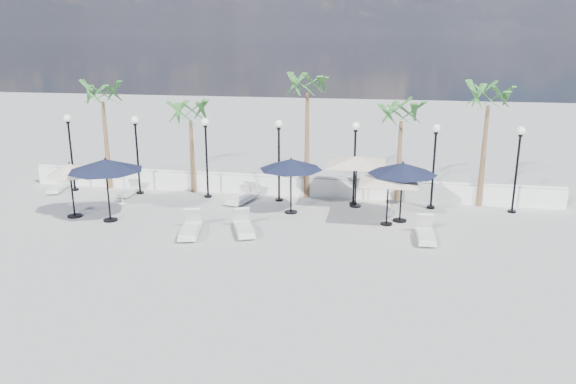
% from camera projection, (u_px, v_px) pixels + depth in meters
% --- Properties ---
extents(ground, '(100.00, 100.00, 0.00)m').
position_uv_depth(ground, '(246.00, 251.00, 20.42)').
color(ground, '#979792').
rests_on(ground, ground).
extents(balustrade, '(26.00, 0.30, 1.01)m').
position_uv_depth(balustrade, '(283.00, 186.00, 27.40)').
color(balustrade, white).
rests_on(balustrade, ground).
extents(lamppost_0, '(0.36, 0.36, 3.84)m').
position_uv_depth(lamppost_0, '(70.00, 142.00, 27.65)').
color(lamppost_0, black).
rests_on(lamppost_0, ground).
extents(lamppost_1, '(0.36, 0.36, 3.84)m').
position_uv_depth(lamppost_1, '(137.00, 144.00, 27.07)').
color(lamppost_1, black).
rests_on(lamppost_1, ground).
extents(lamppost_2, '(0.36, 0.36, 3.84)m').
position_uv_depth(lamppost_2, '(206.00, 146.00, 26.49)').
color(lamppost_2, black).
rests_on(lamppost_2, ground).
extents(lamppost_3, '(0.36, 0.36, 3.84)m').
position_uv_depth(lamppost_3, '(279.00, 149.00, 25.90)').
color(lamppost_3, black).
rests_on(lamppost_3, ground).
extents(lamppost_4, '(0.36, 0.36, 3.84)m').
position_uv_depth(lamppost_4, '(355.00, 152.00, 25.32)').
color(lamppost_4, black).
rests_on(lamppost_4, ground).
extents(lamppost_5, '(0.36, 0.36, 3.84)m').
position_uv_depth(lamppost_5, '(434.00, 154.00, 24.74)').
color(lamppost_5, black).
rests_on(lamppost_5, ground).
extents(lamppost_6, '(0.36, 0.36, 3.84)m').
position_uv_depth(lamppost_6, '(518.00, 157.00, 24.15)').
color(lamppost_6, black).
rests_on(lamppost_6, ground).
extents(palm_0, '(2.60, 2.60, 5.50)m').
position_uv_depth(palm_0, '(102.00, 99.00, 27.60)').
color(palm_0, brown).
rests_on(palm_0, ground).
extents(palm_1, '(2.60, 2.60, 4.70)m').
position_uv_depth(palm_1, '(190.00, 117.00, 27.07)').
color(palm_1, brown).
rests_on(palm_1, ground).
extents(palm_2, '(2.60, 2.60, 6.10)m').
position_uv_depth(palm_2, '(308.00, 90.00, 25.74)').
color(palm_2, brown).
rests_on(palm_2, ground).
extents(palm_3, '(2.60, 2.60, 4.90)m').
position_uv_depth(palm_3, '(401.00, 118.00, 25.35)').
color(palm_3, brown).
rests_on(palm_3, ground).
extents(palm_4, '(2.60, 2.60, 5.70)m').
position_uv_depth(palm_4, '(488.00, 102.00, 24.52)').
color(palm_4, brown).
rests_on(palm_4, ground).
extents(lounger_0, '(0.97, 1.88, 0.67)m').
position_uv_depth(lounger_0, '(58.00, 187.00, 28.13)').
color(lounger_0, silver).
rests_on(lounger_0, ground).
extents(lounger_1, '(0.60, 1.69, 0.63)m').
position_uv_depth(lounger_1, '(129.00, 191.00, 27.50)').
color(lounger_1, silver).
rests_on(lounger_1, ground).
extents(lounger_2, '(0.71, 1.67, 0.61)m').
position_uv_depth(lounger_2, '(241.00, 196.00, 26.56)').
color(lounger_2, silver).
rests_on(lounger_2, ground).
extents(lounger_3, '(1.09, 2.21, 0.79)m').
position_uv_depth(lounger_3, '(190.00, 228.00, 22.00)').
color(lounger_3, silver).
rests_on(lounger_3, ground).
extents(lounger_4, '(1.36, 2.15, 0.77)m').
position_uv_depth(lounger_4, '(244.00, 227.00, 22.20)').
color(lounger_4, silver).
rests_on(lounger_4, ground).
extents(lounger_5, '(1.25, 2.23, 0.80)m').
position_uv_depth(lounger_5, '(243.00, 197.00, 26.29)').
color(lounger_5, silver).
rests_on(lounger_5, ground).
extents(lounger_6, '(0.72, 2.05, 0.76)m').
position_uv_depth(lounger_6, '(426.00, 234.00, 21.47)').
color(lounger_6, silver).
rests_on(lounger_6, ground).
extents(side_table_0, '(0.46, 0.46, 0.44)m').
position_uv_depth(side_table_0, '(74.00, 207.00, 24.70)').
color(side_table_0, silver).
rests_on(side_table_0, ground).
extents(side_table_1, '(0.47, 0.47, 0.45)m').
position_uv_depth(side_table_1, '(122.00, 198.00, 26.11)').
color(side_table_1, silver).
rests_on(side_table_1, ground).
extents(side_table_2, '(0.59, 0.59, 0.57)m').
position_uv_depth(side_table_2, '(392.00, 206.00, 24.54)').
color(side_table_2, silver).
rests_on(side_table_2, ground).
extents(parasol_navy_left, '(3.10, 3.10, 2.73)m').
position_uv_depth(parasol_navy_left, '(106.00, 165.00, 23.09)').
color(parasol_navy_left, black).
rests_on(parasol_navy_left, ground).
extents(parasol_navy_mid, '(2.78, 2.78, 2.49)m').
position_uv_depth(parasol_navy_mid, '(291.00, 164.00, 24.20)').
color(parasol_navy_mid, black).
rests_on(parasol_navy_mid, ground).
extents(parasol_navy_right, '(2.88, 2.88, 2.58)m').
position_uv_depth(parasol_navy_right, '(403.00, 169.00, 23.06)').
color(parasol_navy_right, black).
rests_on(parasol_navy_right, ground).
extents(parasol_cream_sq_a, '(5.11, 5.11, 2.51)m').
position_uv_depth(parasol_cream_sq_a, '(357.00, 157.00, 25.06)').
color(parasol_cream_sq_a, black).
rests_on(parasol_cream_sq_a, ground).
extents(parasol_cream_sq_b, '(4.66, 4.66, 2.33)m').
position_uv_depth(parasol_cream_sq_b, '(389.00, 174.00, 22.67)').
color(parasol_cream_sq_b, black).
rests_on(parasol_cream_sq_b, ground).
extents(parasol_cream_small, '(1.97, 1.97, 2.42)m').
position_uv_depth(parasol_cream_small, '(70.00, 170.00, 23.70)').
color(parasol_cream_small, black).
rests_on(parasol_cream_small, ground).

